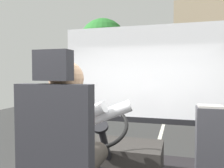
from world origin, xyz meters
The scene contains 6 objects.
ground centered at (0.00, 8.80, -0.02)m, with size 18.00×44.00×0.06m.
bus_driver centered at (-0.19, -0.41, 1.61)m, with size 0.78×0.54×0.81m.
steering_console centered at (-0.19, 0.71, 1.04)m, with size 1.10×1.05×0.87m.
fare_box centered at (0.84, 0.67, 1.26)m, with size 0.27×0.23×0.90m.
windshield_panel centered at (0.00, 1.62, 1.86)m, with size 2.50×0.08×1.48m.
street_tree centered at (-4.00, 11.69, 3.96)m, with size 2.93×2.93×5.44m.
Camera 1 is at (0.52, -1.82, 2.04)m, focal length 36.27 mm.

